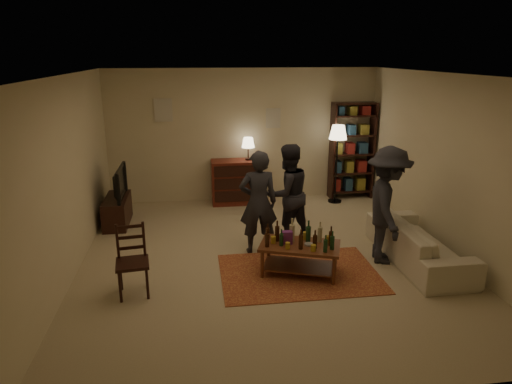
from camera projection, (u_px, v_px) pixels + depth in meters
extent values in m
plane|color=#C6B793|center=(267.00, 258.00, 6.91)|extent=(6.00, 6.00, 0.00)
plane|color=beige|center=(244.00, 136.00, 9.36)|extent=(5.50, 0.00, 5.50)
plane|color=beige|center=(67.00, 179.00, 6.15)|extent=(0.00, 6.00, 6.00)
plane|color=beige|center=(447.00, 166.00, 6.88)|extent=(0.00, 6.00, 6.00)
plane|color=beige|center=(329.00, 264.00, 3.68)|extent=(5.50, 0.00, 5.50)
plane|color=white|center=(269.00, 75.00, 6.12)|extent=(6.00, 6.00, 0.00)
cube|color=beige|center=(163.00, 110.00, 8.97)|extent=(0.35, 0.03, 0.45)
cube|color=beige|center=(273.00, 118.00, 9.32)|extent=(0.30, 0.03, 0.40)
cube|color=maroon|center=(299.00, 273.00, 6.42)|extent=(2.20, 1.50, 0.01)
cube|color=brown|center=(300.00, 246.00, 6.30)|extent=(1.22, 0.93, 0.04)
cube|color=brown|center=(299.00, 266.00, 6.39)|extent=(1.10, 0.80, 0.02)
cylinder|color=brown|center=(262.00, 265.00, 6.24)|extent=(0.05, 0.05, 0.41)
cylinder|color=brown|center=(334.00, 271.00, 6.05)|extent=(0.05, 0.05, 0.41)
cylinder|color=brown|center=(268.00, 251.00, 6.68)|extent=(0.05, 0.05, 0.41)
cylinder|color=brown|center=(335.00, 256.00, 6.49)|extent=(0.05, 0.05, 0.41)
cylinder|color=#AF9028|center=(273.00, 240.00, 6.32)|extent=(0.07, 0.07, 0.10)
cylinder|color=#AF9028|center=(288.00, 246.00, 6.15)|extent=(0.07, 0.07, 0.09)
cylinder|color=#AF9028|center=(305.00, 236.00, 6.46)|extent=(0.07, 0.07, 0.11)
cylinder|color=#AF9028|center=(313.00, 248.00, 6.07)|extent=(0.07, 0.07, 0.09)
cylinder|color=#AF9028|center=(328.00, 239.00, 6.35)|extent=(0.07, 0.07, 0.10)
cube|color=#733085|center=(287.00, 237.00, 6.32)|extent=(0.14, 0.10, 0.18)
cylinder|color=gray|center=(309.00, 245.00, 6.25)|extent=(0.12, 0.12, 0.03)
cube|color=black|center=(132.00, 263.00, 5.76)|extent=(0.45, 0.45, 0.04)
cylinder|color=black|center=(120.00, 287.00, 5.63)|extent=(0.04, 0.04, 0.42)
cylinder|color=black|center=(147.00, 284.00, 5.71)|extent=(0.04, 0.04, 0.42)
cylinder|color=black|center=(121.00, 275.00, 5.93)|extent=(0.04, 0.04, 0.42)
cylinder|color=black|center=(146.00, 272.00, 6.01)|extent=(0.04, 0.04, 0.42)
cube|color=black|center=(131.00, 239.00, 5.83)|extent=(0.33, 0.07, 0.48)
cube|color=black|center=(117.00, 211.00, 8.22)|extent=(0.40, 1.00, 0.50)
imported|color=black|center=(116.00, 183.00, 8.07)|extent=(0.13, 0.97, 0.56)
cube|color=maroon|center=(236.00, 182.00, 9.33)|extent=(1.00, 0.48, 0.90)
cube|color=black|center=(238.00, 196.00, 9.16)|extent=(0.92, 0.02, 0.22)
cube|color=black|center=(237.00, 184.00, 9.09)|extent=(0.92, 0.02, 0.22)
cube|color=black|center=(237.00, 171.00, 9.01)|extent=(0.92, 0.02, 0.22)
cylinder|color=black|center=(248.00, 159.00, 9.23)|extent=(0.12, 0.12, 0.04)
cylinder|color=black|center=(248.00, 153.00, 9.19)|extent=(0.02, 0.02, 0.22)
cone|color=#FFE5B2|center=(248.00, 142.00, 9.13)|extent=(0.26, 0.26, 0.20)
cube|color=black|center=(332.00, 152.00, 9.49)|extent=(0.04, 0.34, 2.00)
cube|color=black|center=(372.00, 151.00, 9.61)|extent=(0.04, 0.34, 2.00)
cube|color=black|center=(349.00, 190.00, 9.80)|extent=(0.90, 0.34, 0.03)
cube|color=black|center=(351.00, 172.00, 9.68)|extent=(0.90, 0.34, 0.03)
cube|color=black|center=(352.00, 154.00, 9.57)|extent=(0.90, 0.34, 0.03)
cube|color=black|center=(353.00, 135.00, 9.45)|extent=(0.90, 0.34, 0.03)
cube|color=black|center=(354.00, 115.00, 9.33)|extent=(0.90, 0.34, 0.03)
cube|color=black|center=(355.00, 103.00, 9.26)|extent=(0.90, 0.34, 0.03)
cube|color=maroon|center=(336.00, 184.00, 9.72)|extent=(0.12, 0.22, 0.26)
cube|color=navy|center=(348.00, 184.00, 9.75)|extent=(0.15, 0.22, 0.26)
cube|color=olive|center=(360.00, 183.00, 9.79)|extent=(0.18, 0.22, 0.26)
cube|color=navy|center=(337.00, 166.00, 9.60)|extent=(0.12, 0.22, 0.24)
cube|color=olive|center=(349.00, 166.00, 9.64)|extent=(0.15, 0.22, 0.24)
cube|color=maroon|center=(361.00, 166.00, 9.67)|extent=(0.18, 0.22, 0.24)
cube|color=olive|center=(338.00, 148.00, 9.49)|extent=(0.12, 0.22, 0.22)
cube|color=maroon|center=(350.00, 148.00, 9.52)|extent=(0.15, 0.22, 0.22)
cube|color=navy|center=(362.00, 148.00, 9.56)|extent=(0.18, 0.22, 0.22)
cube|color=maroon|center=(339.00, 130.00, 9.38)|extent=(0.12, 0.22, 0.20)
cube|color=navy|center=(351.00, 129.00, 9.41)|extent=(0.15, 0.22, 0.20)
cube|color=olive|center=(363.00, 129.00, 9.45)|extent=(0.18, 0.22, 0.20)
cube|color=navy|center=(340.00, 111.00, 9.26)|extent=(0.12, 0.22, 0.18)
cube|color=olive|center=(352.00, 110.00, 9.30)|extent=(0.15, 0.22, 0.18)
cube|color=maroon|center=(365.00, 110.00, 9.33)|extent=(0.18, 0.22, 0.18)
cylinder|color=black|center=(335.00, 201.00, 9.52)|extent=(0.28, 0.28, 0.03)
cylinder|color=black|center=(336.00, 169.00, 9.32)|extent=(0.03, 0.03, 1.41)
cone|color=#FFE5B2|center=(338.00, 132.00, 9.10)|extent=(0.36, 0.36, 0.28)
imported|color=beige|center=(418.00, 242.00, 6.74)|extent=(0.81, 2.08, 0.61)
imported|color=#27282F|center=(258.00, 202.00, 6.92)|extent=(0.59, 0.39, 1.61)
imported|color=#24242B|center=(287.00, 194.00, 7.31)|extent=(0.96, 0.87, 1.62)
imported|color=#25262D|center=(387.00, 205.00, 6.59)|extent=(0.88, 1.24, 1.73)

